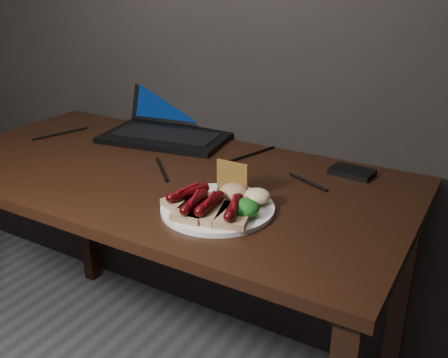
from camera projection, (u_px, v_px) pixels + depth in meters
desk at (162, 199)px, 1.45m from camera, size 1.40×0.70×0.75m
laptop at (174, 119)px, 1.71m from camera, size 0.46×0.40×0.25m
hard_drive at (352, 172)px, 1.39m from camera, size 0.12×0.08×0.02m
desk_cables at (181, 156)px, 1.52m from camera, size 1.00×0.40×0.01m
plate at (218, 208)px, 1.18m from camera, size 0.29×0.29×0.01m
bread_sausage_left at (188, 197)px, 1.19m from camera, size 0.11×0.13×0.04m
bread_sausage_center at (210, 208)px, 1.13m from camera, size 0.08×0.12×0.04m
bread_sausage_right at (234, 212)px, 1.11m from camera, size 0.10×0.13×0.04m
bread_sausage_extra at (194, 206)px, 1.14m from camera, size 0.08×0.12×0.04m
crispbread at (232, 178)px, 1.23m from camera, size 0.08×0.01×0.08m
salad_greens at (244, 208)px, 1.13m from camera, size 0.07×0.07×0.04m
salsa_mound at (234, 192)px, 1.21m from camera, size 0.07×0.07×0.04m
coleslaw_mound at (257, 196)px, 1.19m from camera, size 0.06×0.06×0.04m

